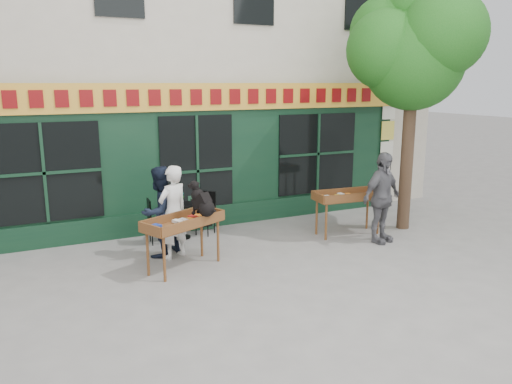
{
  "coord_description": "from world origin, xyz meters",
  "views": [
    {
      "loc": [
        -3.59,
        -8.31,
        3.3
      ],
      "look_at": [
        0.61,
        0.5,
        1.16
      ],
      "focal_mm": 35.0,
      "sensor_mm": 36.0,
      "label": 1
    }
  ],
  "objects_px": {
    "book_cart_center": "(184,225)",
    "bistro_table": "(182,214)",
    "woman": "(173,212)",
    "dog": "(202,198)",
    "man_left": "(160,212)",
    "man_right": "(382,198)",
    "book_cart_right": "(348,198)"
  },
  "relations": [
    {
      "from": "man_right",
      "to": "book_cart_right",
      "type": "bearing_deg",
      "value": 97.01
    },
    {
      "from": "man_right",
      "to": "man_left",
      "type": "height_order",
      "value": "man_right"
    },
    {
      "from": "man_right",
      "to": "bistro_table",
      "type": "distance_m",
      "value": 4.26
    },
    {
      "from": "book_cart_center",
      "to": "bistro_table",
      "type": "bearing_deg",
      "value": 49.41
    },
    {
      "from": "man_left",
      "to": "dog",
      "type": "bearing_deg",
      "value": 90.32
    },
    {
      "from": "book_cart_right",
      "to": "man_left",
      "type": "relative_size",
      "value": 0.88
    },
    {
      "from": "book_cart_center",
      "to": "man_right",
      "type": "height_order",
      "value": "man_right"
    },
    {
      "from": "woman",
      "to": "man_right",
      "type": "xyz_separation_m",
      "value": [
        4.2,
        -0.95,
        0.06
      ]
    },
    {
      "from": "book_cart_center",
      "to": "dog",
      "type": "height_order",
      "value": "dog"
    },
    {
      "from": "book_cart_center",
      "to": "book_cart_right",
      "type": "xyz_separation_m",
      "value": [
        3.9,
        0.45,
        0.0
      ]
    },
    {
      "from": "woman",
      "to": "book_cart_right",
      "type": "distance_m",
      "value": 3.91
    },
    {
      "from": "book_cart_right",
      "to": "bistro_table",
      "type": "relative_size",
      "value": 2.04
    },
    {
      "from": "dog",
      "to": "man_left",
      "type": "distance_m",
      "value": 1.14
    },
    {
      "from": "woman",
      "to": "man_left",
      "type": "bearing_deg",
      "value": -70.55
    },
    {
      "from": "book_cart_center",
      "to": "bistro_table",
      "type": "height_order",
      "value": "book_cart_center"
    },
    {
      "from": "woman",
      "to": "man_right",
      "type": "relative_size",
      "value": 0.94
    },
    {
      "from": "dog",
      "to": "book_cart_right",
      "type": "height_order",
      "value": "dog"
    },
    {
      "from": "dog",
      "to": "man_right",
      "type": "distance_m",
      "value": 3.88
    },
    {
      "from": "book_cart_center",
      "to": "dog",
      "type": "relative_size",
      "value": 2.7
    },
    {
      "from": "man_left",
      "to": "woman",
      "type": "bearing_deg",
      "value": 103.24
    },
    {
      "from": "man_right",
      "to": "bistro_table",
      "type": "height_order",
      "value": "man_right"
    },
    {
      "from": "bistro_table",
      "to": "man_left",
      "type": "xyz_separation_m",
      "value": [
        -0.7,
        -0.9,
        0.34
      ]
    },
    {
      "from": "bistro_table",
      "to": "man_left",
      "type": "bearing_deg",
      "value": -127.87
    },
    {
      "from": "man_right",
      "to": "man_left",
      "type": "xyz_separation_m",
      "value": [
        -4.41,
        1.15,
        -0.08
      ]
    },
    {
      "from": "woman",
      "to": "man_left",
      "type": "xyz_separation_m",
      "value": [
        -0.2,
        0.21,
        -0.02
      ]
    },
    {
      "from": "man_right",
      "to": "bistro_table",
      "type": "xyz_separation_m",
      "value": [
        -3.71,
        2.05,
        -0.41
      ]
    },
    {
      "from": "woman",
      "to": "bistro_table",
      "type": "height_order",
      "value": "woman"
    },
    {
      "from": "book_cart_right",
      "to": "man_right",
      "type": "relative_size",
      "value": 0.81
    },
    {
      "from": "man_right",
      "to": "man_left",
      "type": "relative_size",
      "value": 1.09
    },
    {
      "from": "book_cart_center",
      "to": "woman",
      "type": "xyz_separation_m",
      "value": [
        -0.0,
        0.65,
        0.08
      ]
    },
    {
      "from": "book_cart_right",
      "to": "bistro_table",
      "type": "xyz_separation_m",
      "value": [
        -3.41,
        1.3,
        -0.28
      ]
    },
    {
      "from": "man_right",
      "to": "bistro_table",
      "type": "bearing_deg",
      "value": 136.22
    }
  ]
}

